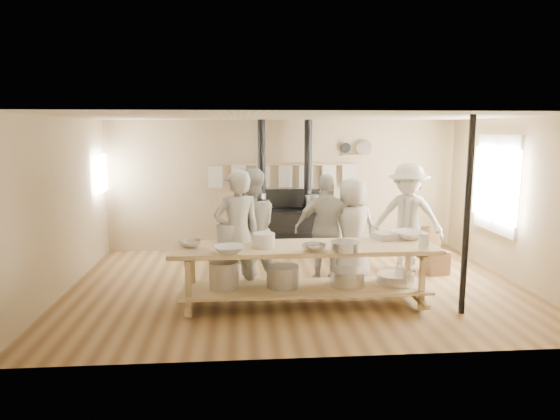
{
  "coord_description": "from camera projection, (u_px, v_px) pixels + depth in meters",
  "views": [
    {
      "loc": [
        -0.86,
        -7.47,
        2.42
      ],
      "look_at": [
        -0.25,
        0.2,
        1.17
      ],
      "focal_mm": 32.0,
      "sensor_mm": 36.0,
      "label": 1
    }
  ],
  "objects": [
    {
      "name": "room_shell",
      "position": [
        297.0,
        182.0,
        7.55
      ],
      "size": [
        7.0,
        7.0,
        7.0
      ],
      "color": "tan",
      "rests_on": "ground"
    },
    {
      "name": "ground",
      "position": [
        297.0,
        285.0,
        7.81
      ],
      "size": [
        7.0,
        7.0,
        0.0
      ],
      "primitive_type": "plane",
      "color": "brown",
      "rests_on": "ground"
    },
    {
      "name": "bowl_white_b",
      "position": [
        408.0,
        235.0,
        7.22
      ],
      "size": [
        0.61,
        0.61,
        0.11
      ],
      "primitive_type": "imported",
      "rotation": [
        0.0,
        0.0,
        2.14
      ],
      "color": "white",
      "rests_on": "prep_table"
    },
    {
      "name": "cook_center",
      "position": [
        352.0,
        230.0,
        7.88
      ],
      "size": [
        0.9,
        0.67,
        1.68
      ],
      "primitive_type": "imported",
      "rotation": [
        0.0,
        0.0,
        3.32
      ],
      "color": "#B4B0A0",
      "rests_on": "ground"
    },
    {
      "name": "support_post",
      "position": [
        467.0,
        217.0,
        6.43
      ],
      "size": [
        0.08,
        0.08,
        2.6
      ],
      "primitive_type": "cylinder",
      "color": "black",
      "rests_on": "ground"
    },
    {
      "name": "bucket_galv",
      "position": [
        226.0,
        233.0,
        7.0
      ],
      "size": [
        0.3,
        0.3,
        0.24
      ],
      "primitive_type": "cylinder",
      "rotation": [
        0.0,
        0.0,
        0.14
      ],
      "color": "gray",
      "rests_on": "prep_table"
    },
    {
      "name": "cook_by_window",
      "position": [
        408.0,
        217.0,
        8.51
      ],
      "size": [
        1.38,
        1.13,
        1.86
      ],
      "primitive_type": "imported",
      "rotation": [
        0.0,
        0.0,
        -0.43
      ],
      "color": "#B4B0A0",
      "rests_on": "ground"
    },
    {
      "name": "bowl_white_a",
      "position": [
        229.0,
        249.0,
        6.37
      ],
      "size": [
        0.45,
        0.45,
        0.1
      ],
      "primitive_type": "imported",
      "rotation": [
        0.0,
        0.0,
        0.18
      ],
      "color": "white",
      "rests_on": "prep_table"
    },
    {
      "name": "bowl_steel_a",
      "position": [
        190.0,
        244.0,
        6.7
      ],
      "size": [
        0.42,
        0.42,
        0.09
      ],
      "primitive_type": "imported",
      "rotation": [
        0.0,
        0.0,
        0.69
      ],
      "color": "silver",
      "rests_on": "prep_table"
    },
    {
      "name": "pitcher",
      "position": [
        424.0,
        241.0,
        6.59
      ],
      "size": [
        0.16,
        0.16,
        0.21
      ],
      "primitive_type": "cylinder",
      "rotation": [
        0.0,
        0.0,
        -0.22
      ],
      "color": "white",
      "rests_on": "prep_table"
    },
    {
      "name": "bowl_steel_b",
      "position": [
        314.0,
        248.0,
        6.46
      ],
      "size": [
        0.43,
        0.43,
        0.1
      ],
      "primitive_type": "imported",
      "rotation": [
        0.0,
        0.0,
        3.71
      ],
      "color": "silver",
      "rests_on": "prep_table"
    },
    {
      "name": "cook_left",
      "position": [
        250.0,
        230.0,
        7.43
      ],
      "size": [
        1.03,
        0.88,
        1.85
      ],
      "primitive_type": "imported",
      "rotation": [
        0.0,
        0.0,
        3.36
      ],
      "color": "#B4B0A0",
      "rests_on": "ground"
    },
    {
      "name": "cook_right",
      "position": [
        327.0,
        229.0,
        7.82
      ],
      "size": [
        1.05,
        0.52,
        1.73
      ],
      "primitive_type": "imported",
      "rotation": [
        0.0,
        0.0,
        3.05
      ],
      "color": "#B4B0A0",
      "rests_on": "ground"
    },
    {
      "name": "mixing_bowl_large",
      "position": [
        345.0,
        246.0,
        6.49
      ],
      "size": [
        0.42,
        0.42,
        0.12
      ],
      "primitive_type": "cylinder",
      "rotation": [
        0.0,
        0.0,
        0.1
      ],
      "color": "silver",
      "rests_on": "prep_table"
    },
    {
      "name": "back_wall_shelf",
      "position": [
        356.0,
        150.0,
        9.99
      ],
      "size": [
        0.63,
        0.14,
        0.32
      ],
      "color": "tan",
      "rests_on": "ground"
    },
    {
      "name": "towel_rail",
      "position": [
        284.0,
        173.0,
        9.92
      ],
      "size": [
        3.0,
        0.04,
        0.47
      ],
      "color": "tan",
      "rests_on": "ground"
    },
    {
      "name": "left_opening",
      "position": [
        101.0,
        174.0,
        9.25
      ],
      "size": [
        0.0,
        0.9,
        0.9
      ],
      "color": "white",
      "rests_on": "ground"
    },
    {
      "name": "stove",
      "position": [
        285.0,
        227.0,
        9.81
      ],
      "size": [
        1.9,
        0.75,
        2.6
      ],
      "color": "black",
      "rests_on": "ground"
    },
    {
      "name": "roasting_pan",
      "position": [
        389.0,
        236.0,
        7.2
      ],
      "size": [
        0.5,
        0.42,
        0.1
      ],
      "primitive_type": "cube",
      "rotation": [
        0.0,
        0.0,
        0.37
      ],
      "color": "#B2B2B7",
      "rests_on": "prep_table"
    },
    {
      "name": "prep_table",
      "position": [
        304.0,
        269.0,
        6.84
      ],
      "size": [
        3.6,
        0.9,
        0.85
      ],
      "color": "tan",
      "rests_on": "ground"
    },
    {
      "name": "window_right",
      "position": [
        497.0,
        184.0,
        8.43
      ],
      "size": [
        0.09,
        1.5,
        1.65
      ],
      "color": "beige",
      "rests_on": "ground"
    },
    {
      "name": "deep_bowl_enamel",
      "position": [
        264.0,
        240.0,
        6.7
      ],
      "size": [
        0.31,
        0.31,
        0.19
      ],
      "primitive_type": "cylinder",
      "rotation": [
        0.0,
        0.0,
        -0.05
      ],
      "color": "white",
      "rests_on": "prep_table"
    },
    {
      "name": "chair",
      "position": [
        435.0,
        260.0,
        8.44
      ],
      "size": [
        0.43,
        0.43,
        0.79
      ],
      "rotation": [
        0.0,
        0.0,
        0.18
      ],
      "color": "brown",
      "rests_on": "ground"
    },
    {
      "name": "cook_far_left",
      "position": [
        237.0,
        235.0,
        7.05
      ],
      "size": [
        0.78,
        0.63,
        1.87
      ],
      "primitive_type": "imported",
      "rotation": [
        0.0,
        0.0,
        3.44
      ],
      "color": "#B4B0A0",
      "rests_on": "ground"
    }
  ]
}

